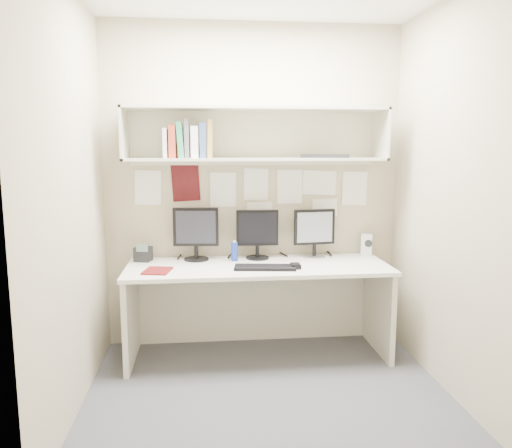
{
  "coord_description": "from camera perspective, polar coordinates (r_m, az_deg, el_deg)",
  "views": [
    {
      "loc": [
        -0.4,
        -3.06,
        1.62
      ],
      "look_at": [
        -0.05,
        0.35,
        1.09
      ],
      "focal_mm": 35.0,
      "sensor_mm": 36.0,
      "label": 1
    }
  ],
  "objects": [
    {
      "name": "keyboard",
      "position": [
        3.7,
        1.04,
        -4.98
      ],
      "size": [
        0.47,
        0.22,
        0.02
      ],
      "primitive_type": "cube",
      "rotation": [
        0.0,
        0.0,
        -0.12
      ],
      "color": "black",
      "rests_on": "desk"
    },
    {
      "name": "monitor_center",
      "position": [
        4.01,
        0.15,
        -0.87
      ],
      "size": [
        0.34,
        0.19,
        0.39
      ],
      "rotation": [
        0.0,
        0.0,
        -0.03
      ],
      "color": "black",
      "rests_on": "desk"
    },
    {
      "name": "monitor_right",
      "position": [
        4.09,
        6.69,
        -0.76
      ],
      "size": [
        0.34,
        0.19,
        0.39
      ],
      "rotation": [
        0.0,
        0.0,
        0.11
      ],
      "color": "#A5A5AA",
      "rests_on": "desk"
    },
    {
      "name": "desk",
      "position": [
        3.94,
        0.23,
        -9.81
      ],
      "size": [
        2.0,
        0.7,
        0.73
      ],
      "color": "silver",
      "rests_on": "floor"
    },
    {
      "name": "desk_phone",
      "position": [
        4.04,
        -12.78,
        -3.35
      ],
      "size": [
        0.15,
        0.14,
        0.15
      ],
      "rotation": [
        0.0,
        0.0,
        -0.26
      ],
      "color": "black",
      "rests_on": "desk"
    },
    {
      "name": "pinned_papers",
      "position": [
        4.09,
        -0.28,
        3.56
      ],
      "size": [
        1.92,
        0.01,
        0.48
      ],
      "primitive_type": null,
      "color": "white",
      "rests_on": "wall_back"
    },
    {
      "name": "wall_right",
      "position": [
        3.47,
        21.6,
        2.85
      ],
      "size": [
        0.02,
        2.0,
        2.6
      ],
      "primitive_type": "cube",
      "color": "tan",
      "rests_on": "ground"
    },
    {
      "name": "speaker",
      "position": [
        4.26,
        12.53,
        -2.29
      ],
      "size": [
        0.12,
        0.12,
        0.18
      ],
      "rotation": [
        0.0,
        0.0,
        -0.37
      ],
      "color": "silver",
      "rests_on": "desk"
    },
    {
      "name": "blue_bottle",
      "position": [
        3.95,
        -2.47,
        -3.14
      ],
      "size": [
        0.05,
        0.05,
        0.16
      ],
      "color": "#162C97",
      "rests_on": "desk"
    },
    {
      "name": "book_stack",
      "position": [
        3.83,
        -7.71,
        9.41
      ],
      "size": [
        0.36,
        0.18,
        0.29
      ],
      "color": "silver",
      "rests_on": "overhead_hutch"
    },
    {
      "name": "wall_left",
      "position": [
        3.18,
        -20.46,
        2.43
      ],
      "size": [
        0.02,
        2.0,
        2.6
      ],
      "primitive_type": "cube",
      "color": "tan",
      "rests_on": "ground"
    },
    {
      "name": "wall_front",
      "position": [
        2.13,
        5.01,
        0.07
      ],
      "size": [
        2.4,
        0.02,
        2.6
      ],
      "primitive_type": "cube",
      "color": "tan",
      "rests_on": "ground"
    },
    {
      "name": "mouse",
      "position": [
        3.74,
        4.55,
        -4.8
      ],
      "size": [
        0.07,
        0.11,
        0.03
      ],
      "primitive_type": "cube",
      "rotation": [
        0.0,
        0.0,
        -0.01
      ],
      "color": "black",
      "rests_on": "desk"
    },
    {
      "name": "maroon_notebook",
      "position": [
        3.69,
        -11.21,
        -5.26
      ],
      "size": [
        0.22,
        0.25,
        0.01
      ],
      "primitive_type": "cube",
      "rotation": [
        0.0,
        0.0,
        -0.19
      ],
      "color": "#5E1011",
      "rests_on": "desk"
    },
    {
      "name": "overhead_hutch",
      "position": [
        3.94,
        -0.09,
        10.2
      ],
      "size": [
        2.0,
        0.38,
        0.4
      ],
      "color": "beige",
      "rests_on": "wall_back"
    },
    {
      "name": "monitor_left",
      "position": [
        3.99,
        -6.89,
        -0.82
      ],
      "size": [
        0.36,
        0.2,
        0.42
      ],
      "rotation": [
        0.0,
        0.0,
        -0.1
      ],
      "color": "black",
      "rests_on": "desk"
    },
    {
      "name": "hutch_tray",
      "position": [
        3.95,
        7.84,
        7.7
      ],
      "size": [
        0.39,
        0.21,
        0.03
      ],
      "primitive_type": "cube",
      "rotation": [
        0.0,
        0.0,
        -0.2
      ],
      "color": "black",
      "rests_on": "overhead_hutch"
    },
    {
      "name": "wall_back",
      "position": [
        4.1,
        -0.29,
        4.27
      ],
      "size": [
        2.4,
        0.02,
        2.6
      ],
      "primitive_type": "cube",
      "color": "tan",
      "rests_on": "ground"
    },
    {
      "name": "floor",
      "position": [
        3.49,
        1.43,
        -18.93
      ],
      "size": [
        2.4,
        2.0,
        0.01
      ],
      "primitive_type": "cube",
      "color": "#414146",
      "rests_on": "ground"
    }
  ]
}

